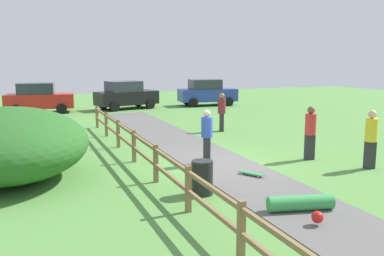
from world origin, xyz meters
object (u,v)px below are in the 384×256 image
at_px(skater_riding, 207,134).
at_px(skater_fallen, 302,204).
at_px(bush_large, 5,144).
at_px(bystander_maroon, 222,110).
at_px(skateboard_loose, 251,173).
at_px(parked_car_black, 126,95).
at_px(bystander_red, 310,130).
at_px(trash_bin, 202,178).
at_px(parked_car_blue, 207,92).
at_px(parked_car_red, 39,98).
at_px(bystander_yellow, 371,136).

bearing_deg(skater_riding, skater_fallen, -87.36).
distance_m(bush_large, bystander_maroon, 10.67).
relative_size(skateboard_loose, parked_car_black, 0.18).
distance_m(skater_fallen, parked_car_black, 21.13).
relative_size(skater_riding, skateboard_loose, 2.27).
relative_size(skater_fallen, bystander_red, 0.85).
bearing_deg(skater_riding, bystander_red, -11.38).
distance_m(bush_large, skater_fallen, 8.49).
bearing_deg(bystander_maroon, trash_bin, -118.40).
bearing_deg(parked_car_blue, parked_car_red, 179.99).
height_order(bystander_maroon, parked_car_blue, parked_car_blue).
xyz_separation_m(bush_large, parked_car_black, (7.13, 15.59, -0.09)).
distance_m(bystander_red, parked_car_blue, 17.23).
xyz_separation_m(skater_riding, parked_car_blue, (7.03, 16.16, -0.07)).
bearing_deg(bush_large, parked_car_blue, 49.79).
relative_size(parked_car_red, parked_car_black, 0.98).
xyz_separation_m(bystander_maroon, parked_car_red, (-7.90, 10.54, -0.06)).
distance_m(skater_riding, skateboard_loose, 2.18).
bearing_deg(skater_fallen, trash_bin, 128.33).
bearing_deg(bystander_red, parked_car_red, 116.08).
xyz_separation_m(trash_bin, parked_car_red, (-3.28, 19.07, 0.51)).
height_order(bystander_maroon, parked_car_black, parked_car_black).
relative_size(trash_bin, bystander_maroon, 0.49).
bearing_deg(skateboard_loose, parked_car_black, 89.03).
distance_m(trash_bin, parked_car_blue, 20.85).
bearing_deg(trash_bin, bystander_red, 23.69).
bearing_deg(skater_fallen, bystander_maroon, 74.21).
relative_size(skater_riding, skater_fallen, 1.13).
height_order(parked_car_red, parked_car_blue, same).
height_order(trash_bin, skateboard_loose, trash_bin).
bearing_deg(bystander_red, bystander_yellow, -59.30).
distance_m(skater_fallen, skateboard_loose, 3.14).
bearing_deg(parked_car_blue, skater_fallen, -107.84).
xyz_separation_m(trash_bin, skater_fallen, (1.62, -2.05, -0.25)).
bearing_deg(parked_car_red, parked_car_blue, -0.01).
relative_size(trash_bin, bystander_red, 0.48).
bearing_deg(bush_large, skateboard_loose, -19.47).
height_order(trash_bin, bystander_yellow, bystander_yellow).
height_order(trash_bin, parked_car_black, parked_car_black).
relative_size(skateboard_loose, bystander_maroon, 0.43).
height_order(skateboard_loose, parked_car_red, parked_car_red).
xyz_separation_m(bystander_red, parked_car_red, (-8.27, 16.89, -0.08)).
distance_m(parked_car_red, parked_car_blue, 11.70).
distance_m(bystander_maroon, bystander_yellow, 8.20).
height_order(bystander_maroon, parked_car_red, parked_car_red).
bearing_deg(trash_bin, parked_car_red, 99.76).
height_order(skateboard_loose, bystander_red, bystander_red).
bearing_deg(bystander_red, skater_fallen, -128.44).
bearing_deg(skater_fallen, parked_car_black, 88.01).
bearing_deg(skater_fallen, skater_riding, 92.64).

